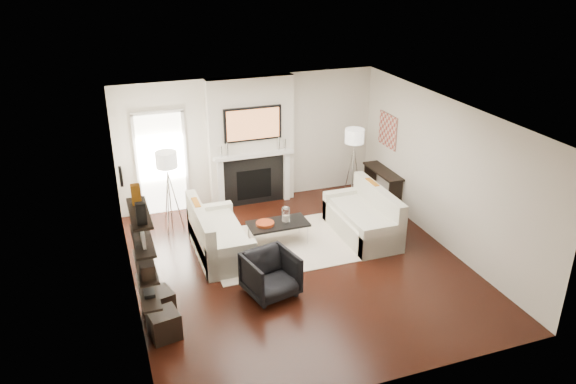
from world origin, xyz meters
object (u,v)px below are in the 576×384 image
object	(u,v)px
armchair	(271,273)
lamp_left_shade	(166,160)
loveseat_right_base	(361,225)
lamp_right_shade	(355,136)
loveseat_left_base	(220,243)
coffee_table	(278,224)
ottoman_near	(159,303)

from	to	relation	value
armchair	lamp_left_shade	size ratio (longest dim) A/B	1.93
loveseat_right_base	armchair	size ratio (longest dim) A/B	2.33
loveseat_right_base	lamp_right_shade	world-z (taller)	lamp_right_shade
loveseat_left_base	coffee_table	xyz separation A→B (m)	(1.09, 0.01, 0.19)
armchair	ottoman_near	bearing A→B (deg)	165.91
loveseat_left_base	ottoman_near	distance (m)	1.97
coffee_table	armchair	xyz separation A→B (m)	(-0.64, -1.54, -0.01)
coffee_table	loveseat_left_base	bearing A→B (deg)	-179.22
loveseat_left_base	loveseat_right_base	world-z (taller)	same
coffee_table	lamp_right_shade	distance (m)	2.72
ottoman_near	lamp_right_shade	bearing A→B (deg)	31.96
lamp_left_shade	lamp_right_shade	size ratio (longest dim) A/B	1.00
lamp_left_shade	coffee_table	bearing A→B (deg)	-34.50
loveseat_right_base	lamp_left_shade	world-z (taller)	lamp_left_shade
ottoman_near	armchair	bearing A→B (deg)	-1.07
lamp_left_shade	loveseat_left_base	bearing A→B (deg)	-61.33
armchair	lamp_left_shade	bearing A→B (deg)	99.17
coffee_table	lamp_right_shade	world-z (taller)	lamp_right_shade
loveseat_left_base	coffee_table	bearing A→B (deg)	0.78
coffee_table	armchair	size ratio (longest dim) A/B	1.43
armchair	ottoman_near	xyz separation A→B (m)	(-1.74, 0.03, -0.19)
loveseat_left_base	lamp_right_shade	bearing A→B (deg)	22.40
loveseat_left_base	lamp_left_shade	size ratio (longest dim) A/B	4.50
loveseat_right_base	ottoman_near	bearing A→B (deg)	-162.28
lamp_left_shade	ottoman_near	bearing A→B (deg)	-102.85
armchair	lamp_right_shade	bearing A→B (deg)	32.73
loveseat_right_base	lamp_right_shade	size ratio (longest dim) A/B	4.50
loveseat_left_base	lamp_left_shade	xyz separation A→B (m)	(-0.67, 1.23, 1.24)
coffee_table	ottoman_near	distance (m)	2.83
loveseat_left_base	loveseat_right_base	xyz separation A→B (m)	(2.69, -0.22, 0.00)
loveseat_right_base	armchair	bearing A→B (deg)	-149.77
loveseat_right_base	coffee_table	size ratio (longest dim) A/B	1.64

